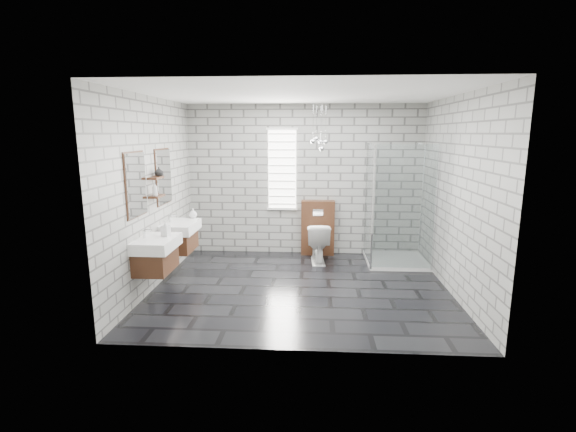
# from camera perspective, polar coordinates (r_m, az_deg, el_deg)

# --- Properties ---
(floor) EXTENTS (4.20, 3.60, 0.02)m
(floor) POSITION_cam_1_polar(r_m,az_deg,el_deg) (6.14, 1.71, -9.77)
(floor) COLOR black
(floor) RESTS_ON ground
(ceiling) EXTENTS (4.20, 3.60, 0.02)m
(ceiling) POSITION_cam_1_polar(r_m,az_deg,el_deg) (5.75, 1.88, 16.43)
(ceiling) COLOR white
(ceiling) RESTS_ON wall_back
(wall_back) EXTENTS (4.20, 0.02, 2.70)m
(wall_back) POSITION_cam_1_polar(r_m,az_deg,el_deg) (7.58, 2.24, 4.88)
(wall_back) COLOR #9D9D98
(wall_back) RESTS_ON floor
(wall_front) EXTENTS (4.20, 0.02, 2.70)m
(wall_front) POSITION_cam_1_polar(r_m,az_deg,el_deg) (4.01, 0.95, -0.86)
(wall_front) COLOR #9D9D98
(wall_front) RESTS_ON floor
(wall_left) EXTENTS (0.02, 3.60, 2.70)m
(wall_left) POSITION_cam_1_polar(r_m,az_deg,el_deg) (6.22, -18.04, 2.93)
(wall_left) COLOR #9D9D98
(wall_left) RESTS_ON floor
(wall_right) EXTENTS (0.02, 3.60, 2.70)m
(wall_right) POSITION_cam_1_polar(r_m,az_deg,el_deg) (6.10, 22.04, 2.50)
(wall_right) COLOR #9D9D98
(wall_right) RESTS_ON floor
(vanity_left) EXTENTS (0.47, 0.70, 1.57)m
(vanity_left) POSITION_cam_1_polar(r_m,az_deg,el_deg) (5.73, -17.92, -3.80)
(vanity_left) COLOR #482816
(vanity_left) RESTS_ON wall_left
(vanity_right) EXTENTS (0.47, 0.70, 1.57)m
(vanity_right) POSITION_cam_1_polar(r_m,az_deg,el_deg) (6.63, -14.83, -1.62)
(vanity_right) COLOR #482816
(vanity_right) RESTS_ON wall_left
(shelf_lower) EXTENTS (0.14, 0.30, 0.03)m
(shelf_lower) POSITION_cam_1_polar(r_m,az_deg,el_deg) (6.15, -17.50, 2.59)
(shelf_lower) COLOR #482816
(shelf_lower) RESTS_ON wall_left
(shelf_upper) EXTENTS (0.14, 0.30, 0.03)m
(shelf_upper) POSITION_cam_1_polar(r_m,az_deg,el_deg) (6.12, -17.64, 5.00)
(shelf_upper) COLOR #482816
(shelf_upper) RESTS_ON wall_left
(window) EXTENTS (0.56, 0.05, 1.48)m
(window) POSITION_cam_1_polar(r_m,az_deg,el_deg) (7.56, -0.81, 6.39)
(window) COLOR white
(window) RESTS_ON wall_back
(cistern_panel) EXTENTS (0.60, 0.20, 1.00)m
(cistern_panel) POSITION_cam_1_polar(r_m,az_deg,el_deg) (7.62, 4.09, -1.61)
(cistern_panel) COLOR #482816
(cistern_panel) RESTS_ON floor
(flush_plate) EXTENTS (0.18, 0.01, 0.12)m
(flush_plate) POSITION_cam_1_polar(r_m,az_deg,el_deg) (7.45, 4.12, 0.46)
(flush_plate) COLOR silver
(flush_plate) RESTS_ON cistern_panel
(shower_enclosure) EXTENTS (1.00, 1.00, 2.03)m
(shower_enclosure) POSITION_cam_1_polar(r_m,az_deg,el_deg) (7.23, 14.05, -2.59)
(shower_enclosure) COLOR white
(shower_enclosure) RESTS_ON floor
(pendant_cluster) EXTENTS (0.30, 0.19, 0.81)m
(pendant_cluster) POSITION_cam_1_polar(r_m,az_deg,el_deg) (7.10, 4.32, 10.09)
(pendant_cluster) COLOR silver
(pendant_cluster) RESTS_ON ceiling
(toilet) EXTENTS (0.43, 0.70, 0.69)m
(toilet) POSITION_cam_1_polar(r_m,az_deg,el_deg) (7.20, 4.09, -3.63)
(toilet) COLOR white
(toilet) RESTS_ON floor
(soap_bottle_a) EXTENTS (0.12, 0.12, 0.21)m
(soap_bottle_a) POSITION_cam_1_polar(r_m,az_deg,el_deg) (5.74, -16.38, -1.62)
(soap_bottle_a) COLOR #B2B2B2
(soap_bottle_a) RESTS_ON vanity_left
(soap_bottle_b) EXTENTS (0.16, 0.16, 0.16)m
(soap_bottle_b) POSITION_cam_1_polar(r_m,az_deg,el_deg) (6.87, -12.87, 0.38)
(soap_bottle_b) COLOR #B2B2B2
(soap_bottle_b) RESTS_ON vanity_right
(soap_bottle_c) EXTENTS (0.09, 0.10, 0.19)m
(soap_bottle_c) POSITION_cam_1_polar(r_m,az_deg,el_deg) (6.06, -17.76, 3.52)
(soap_bottle_c) COLOR #B2B2B2
(soap_bottle_c) RESTS_ON shelf_lower
(vase) EXTENTS (0.13, 0.13, 0.13)m
(vase) POSITION_cam_1_polar(r_m,az_deg,el_deg) (6.21, -17.25, 5.84)
(vase) COLOR #B2B2B2
(vase) RESTS_ON shelf_upper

